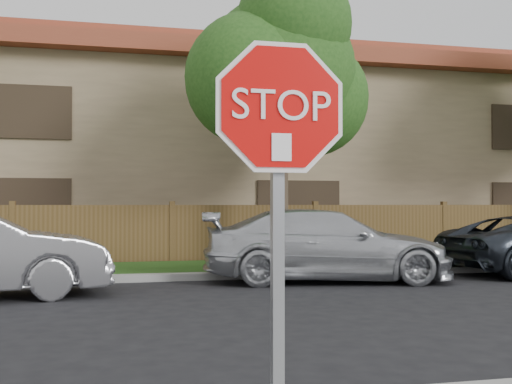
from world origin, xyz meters
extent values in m
cube|color=gray|center=(0.00, 8.15, 0.07)|extent=(70.00, 0.30, 0.15)
cube|color=#1E4714|center=(0.00, 9.80, 0.06)|extent=(70.00, 3.00, 0.12)
cube|color=#543A1D|center=(0.00, 11.40, 0.80)|extent=(70.00, 0.12, 1.60)
cube|color=#8C7657|center=(0.00, 17.00, 3.00)|extent=(34.00, 8.00, 6.00)
cube|color=brown|center=(0.00, 17.00, 6.25)|extent=(35.20, 9.20, 0.50)
cube|color=brown|center=(0.00, 17.00, 6.85)|extent=(33.00, 5.50, 0.70)
cylinder|color=#382B21|center=(2.50, 9.70, 1.96)|extent=(0.44, 0.44, 3.92)
sphere|color=#1E4916|center=(2.50, 9.70, 4.90)|extent=(3.80, 3.80, 3.80)
sphere|color=#1E4916|center=(3.40, 10.00, 4.34)|extent=(3.00, 3.00, 3.00)
sphere|color=#1E4916|center=(1.70, 9.30, 4.62)|extent=(3.20, 3.20, 3.20)
sphere|color=#1E4916|center=(2.70, 9.10, 5.95)|extent=(2.80, 2.80, 2.80)
cube|color=gray|center=(-0.50, -1.44, 1.25)|extent=(0.06, 0.06, 2.30)
cylinder|color=white|center=(-0.50, -1.50, 2.15)|extent=(1.01, 0.02, 1.01)
cylinder|color=red|center=(-0.50, -1.51, 2.15)|extent=(0.93, 0.02, 0.93)
cube|color=white|center=(-0.50, -1.53, 1.93)|extent=(0.11, 0.00, 0.15)
imported|color=silver|center=(2.91, 7.36, 0.76)|extent=(5.51, 2.99, 1.51)
camera|label=1|loc=(-1.34, -4.64, 1.62)|focal=42.00mm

